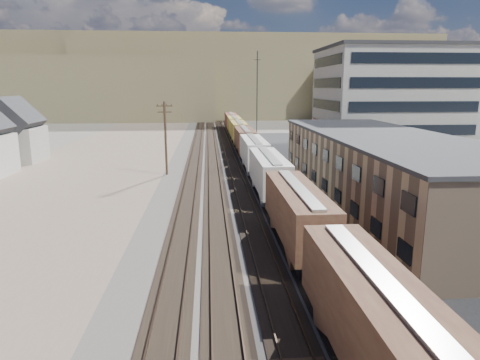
{
  "coord_description": "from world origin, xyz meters",
  "views": [
    {
      "loc": [
        -2.76,
        -16.42,
        11.88
      ],
      "look_at": [
        0.3,
        24.21,
        3.0
      ],
      "focal_mm": 32.0,
      "sensor_mm": 36.0,
      "label": 1
    }
  ],
  "objects": [
    {
      "name": "ballast_bed",
      "position": [
        0.0,
        50.0,
        0.03
      ],
      "size": [
        18.0,
        200.0,
        0.06
      ],
      "primitive_type": "cube",
      "color": "#4C4742",
      "rests_on": "ground"
    },
    {
      "name": "dirt_yard",
      "position": [
        -20.0,
        40.0,
        0.01
      ],
      "size": [
        24.0,
        180.0,
        0.03
      ],
      "primitive_type": "cube",
      "color": "#7E6756",
      "rests_on": "ground"
    },
    {
      "name": "asphalt_lot",
      "position": [
        22.0,
        35.0,
        0.02
      ],
      "size": [
        26.0,
        120.0,
        0.04
      ],
      "primitive_type": "cube",
      "color": "#232326",
      "rests_on": "ground"
    },
    {
      "name": "rail_tracks",
      "position": [
        -0.55,
        50.0,
        0.11
      ],
      "size": [
        11.4,
        200.0,
        0.24
      ],
      "color": "black",
      "rests_on": "ground"
    },
    {
      "name": "freight_train",
      "position": [
        3.8,
        51.73,
        2.79
      ],
      "size": [
        3.0,
        119.74,
        4.46
      ],
      "color": "black",
      "rests_on": "ground"
    },
    {
      "name": "warehouse",
      "position": [
        14.98,
        25.0,
        3.65
      ],
      "size": [
        12.4,
        40.4,
        7.25
      ],
      "color": "tan",
      "rests_on": "ground"
    },
    {
      "name": "office_tower",
      "position": [
        27.95,
        54.95,
        9.26
      ],
      "size": [
        22.6,
        18.6,
        18.45
      ],
      "color": "#9E998E",
      "rests_on": "ground"
    },
    {
      "name": "utility_pole_north",
      "position": [
        -8.5,
        42.0,
        5.3
      ],
      "size": [
        2.2,
        0.32,
        10.0
      ],
      "color": "#382619",
      "rests_on": "ground"
    },
    {
      "name": "radio_mast",
      "position": [
        6.0,
        60.0,
        9.12
      ],
      "size": [
        1.2,
        0.16,
        18.0
      ],
      "color": "black",
      "rests_on": "ground"
    },
    {
      "name": "hills_north",
      "position": [
        0.17,
        167.92,
        14.1
      ],
      "size": [
        265.0,
        80.0,
        32.0
      ],
      "color": "brown",
      "rests_on": "ground"
    },
    {
      "name": "parked_car_blue",
      "position": [
        23.35,
        57.9,
        0.69
      ],
      "size": [
        5.44,
        4.61,
        1.39
      ],
      "primitive_type": "imported",
      "rotation": [
        0.0,
        0.0,
        1.0
      ],
      "color": "#171F51",
      "rests_on": "ground"
    },
    {
      "name": "parked_car_far",
      "position": [
        27.01,
        54.85,
        0.67
      ],
      "size": [
        1.8,
        4.04,
        1.35
      ],
      "primitive_type": "imported",
      "rotation": [
        0.0,
        0.0,
        0.05
      ],
      "color": "silver",
      "rests_on": "ground"
    }
  ]
}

